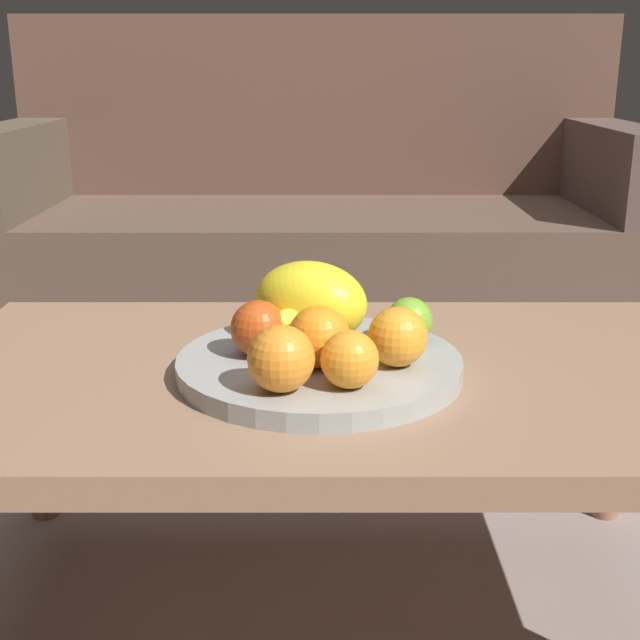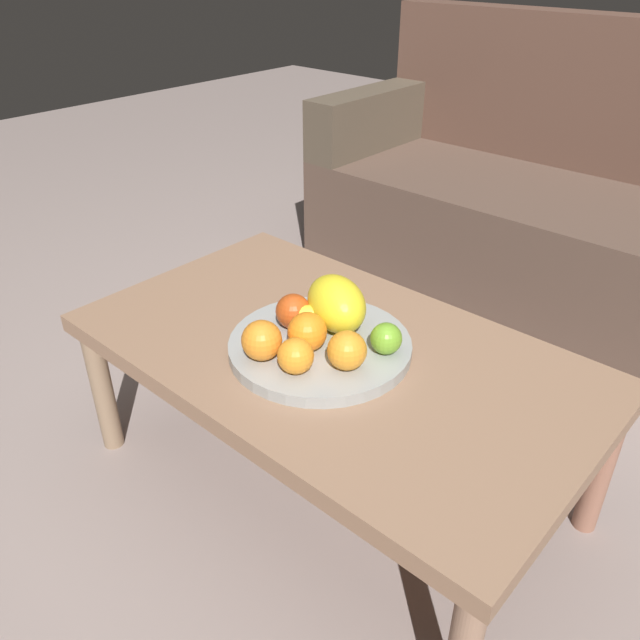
{
  "view_description": "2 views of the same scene",
  "coord_description": "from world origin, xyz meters",
  "px_view_note": "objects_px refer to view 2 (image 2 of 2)",
  "views": [
    {
      "loc": [
        -0.01,
        -1.07,
        0.78
      ],
      "look_at": [
        -0.01,
        -0.03,
        0.46
      ],
      "focal_mm": 47.35,
      "sensor_mm": 36.0,
      "label": 1
    },
    {
      "loc": [
        0.71,
        -0.83,
        1.12
      ],
      "look_at": [
        -0.01,
        -0.03,
        0.46
      ],
      "focal_mm": 35.55,
      "sensor_mm": 36.0,
      "label": 2
    }
  ],
  "objects_px": {
    "coffee_table": "(333,363)",
    "fruit_bowl": "(320,346)",
    "couch": "(566,214)",
    "orange_front": "(307,332)",
    "orange_back": "(262,340)",
    "orange_right": "(347,350)",
    "melon_large_front": "(336,304)",
    "apple_front": "(386,339)",
    "apple_left": "(293,311)",
    "banana_bunch": "(318,319)",
    "orange_left": "(296,356)"
  },
  "relations": [
    {
      "from": "apple_left",
      "to": "coffee_table",
      "type": "bearing_deg",
      "value": 15.54
    },
    {
      "from": "melon_large_front",
      "to": "couch",
      "type": "bearing_deg",
      "value": 89.96
    },
    {
      "from": "melon_large_front",
      "to": "orange_back",
      "type": "xyz_separation_m",
      "value": [
        -0.03,
        -0.18,
        -0.02
      ]
    },
    {
      "from": "orange_back",
      "to": "banana_bunch",
      "type": "distance_m",
      "value": 0.15
    },
    {
      "from": "orange_left",
      "to": "banana_bunch",
      "type": "bearing_deg",
      "value": 115.82
    },
    {
      "from": "apple_front",
      "to": "coffee_table",
      "type": "bearing_deg",
      "value": -166.08
    },
    {
      "from": "couch",
      "to": "orange_back",
      "type": "height_order",
      "value": "couch"
    },
    {
      "from": "melon_large_front",
      "to": "orange_left",
      "type": "relative_size",
      "value": 2.3
    },
    {
      "from": "orange_front",
      "to": "banana_bunch",
      "type": "height_order",
      "value": "orange_front"
    },
    {
      "from": "fruit_bowl",
      "to": "orange_right",
      "type": "height_order",
      "value": "orange_right"
    },
    {
      "from": "fruit_bowl",
      "to": "melon_large_front",
      "type": "bearing_deg",
      "value": 100.63
    },
    {
      "from": "orange_back",
      "to": "orange_front",
      "type": "bearing_deg",
      "value": 61.66
    },
    {
      "from": "melon_large_front",
      "to": "orange_right",
      "type": "bearing_deg",
      "value": -41.36
    },
    {
      "from": "orange_back",
      "to": "coffee_table",
      "type": "bearing_deg",
      "value": 69.7
    },
    {
      "from": "orange_back",
      "to": "apple_left",
      "type": "relative_size",
      "value": 1.08
    },
    {
      "from": "coffee_table",
      "to": "orange_front",
      "type": "relative_size",
      "value": 13.68
    },
    {
      "from": "coffee_table",
      "to": "orange_back",
      "type": "distance_m",
      "value": 0.19
    },
    {
      "from": "melon_large_front",
      "to": "apple_front",
      "type": "relative_size",
      "value": 2.53
    },
    {
      "from": "orange_left",
      "to": "melon_large_front",
      "type": "bearing_deg",
      "value": 105.54
    },
    {
      "from": "melon_large_front",
      "to": "apple_front",
      "type": "height_order",
      "value": "melon_large_front"
    },
    {
      "from": "coffee_table",
      "to": "orange_front",
      "type": "height_order",
      "value": "orange_front"
    },
    {
      "from": "coffee_table",
      "to": "couch",
      "type": "relative_size",
      "value": 0.64
    },
    {
      "from": "coffee_table",
      "to": "orange_left",
      "type": "xyz_separation_m",
      "value": [
        0.03,
        -0.14,
        0.1
      ]
    },
    {
      "from": "apple_left",
      "to": "banana_bunch",
      "type": "xyz_separation_m",
      "value": [
        0.05,
        0.02,
        -0.01
      ]
    },
    {
      "from": "orange_back",
      "to": "orange_right",
      "type": "bearing_deg",
      "value": 30.79
    },
    {
      "from": "coffee_table",
      "to": "orange_front",
      "type": "distance_m",
      "value": 0.13
    },
    {
      "from": "couch",
      "to": "orange_right",
      "type": "distance_m",
      "value": 1.31
    },
    {
      "from": "orange_right",
      "to": "apple_front",
      "type": "relative_size",
      "value": 1.2
    },
    {
      "from": "fruit_bowl",
      "to": "apple_front",
      "type": "distance_m",
      "value": 0.14
    },
    {
      "from": "melon_large_front",
      "to": "apple_front",
      "type": "distance_m",
      "value": 0.14
    },
    {
      "from": "melon_large_front",
      "to": "apple_front",
      "type": "bearing_deg",
      "value": -2.89
    },
    {
      "from": "fruit_bowl",
      "to": "orange_left",
      "type": "distance_m",
      "value": 0.12
    },
    {
      "from": "coffee_table",
      "to": "fruit_bowl",
      "type": "distance_m",
      "value": 0.06
    },
    {
      "from": "orange_left",
      "to": "apple_left",
      "type": "distance_m",
      "value": 0.16
    },
    {
      "from": "melon_large_front",
      "to": "banana_bunch",
      "type": "height_order",
      "value": "melon_large_front"
    },
    {
      "from": "apple_front",
      "to": "banana_bunch",
      "type": "xyz_separation_m",
      "value": [
        -0.15,
        -0.03,
        -0.01
      ]
    },
    {
      "from": "melon_large_front",
      "to": "orange_back",
      "type": "bearing_deg",
      "value": -100.06
    },
    {
      "from": "couch",
      "to": "orange_left",
      "type": "bearing_deg",
      "value": -88.05
    },
    {
      "from": "fruit_bowl",
      "to": "coffee_table",
      "type": "bearing_deg",
      "value": 70.56
    },
    {
      "from": "couch",
      "to": "apple_left",
      "type": "distance_m",
      "value": 1.27
    },
    {
      "from": "orange_left",
      "to": "orange_back",
      "type": "distance_m",
      "value": 0.08
    },
    {
      "from": "orange_right",
      "to": "apple_left",
      "type": "relative_size",
      "value": 1.03
    },
    {
      "from": "melon_large_front",
      "to": "apple_left",
      "type": "xyz_separation_m",
      "value": [
        -0.07,
        -0.06,
        -0.02
      ]
    },
    {
      "from": "melon_large_front",
      "to": "apple_front",
      "type": "xyz_separation_m",
      "value": [
        0.13,
        -0.01,
        -0.02
      ]
    },
    {
      "from": "apple_left",
      "to": "fruit_bowl",
      "type": "bearing_deg",
      "value": -3.2
    },
    {
      "from": "coffee_table",
      "to": "apple_front",
      "type": "height_order",
      "value": "apple_front"
    },
    {
      "from": "banana_bunch",
      "to": "orange_back",
      "type": "bearing_deg",
      "value": -95.44
    },
    {
      "from": "coffee_table",
      "to": "couch",
      "type": "height_order",
      "value": "couch"
    },
    {
      "from": "orange_front",
      "to": "banana_bunch",
      "type": "xyz_separation_m",
      "value": [
        -0.03,
        0.07,
        -0.01
      ]
    },
    {
      "from": "couch",
      "to": "orange_right",
      "type": "xyz_separation_m",
      "value": [
        0.11,
        -1.3,
        0.14
      ]
    }
  ]
}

